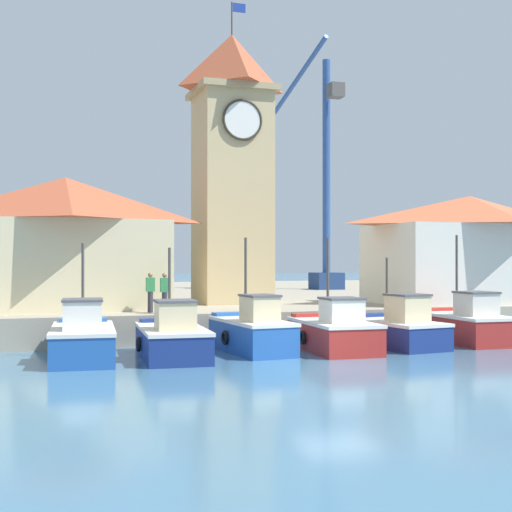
{
  "coord_description": "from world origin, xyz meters",
  "views": [
    {
      "loc": [
        -9.45,
        -20.32,
        3.34
      ],
      "look_at": [
        0.22,
        8.82,
        3.5
      ],
      "focal_mm": 50.0,
      "sensor_mm": 36.0,
      "label": 1
    }
  ],
  "objects": [
    {
      "name": "ground_plane",
      "position": [
        0.0,
        0.0,
        0.0
      ],
      "size": [
        300.0,
        300.0,
        0.0
      ],
      "primitive_type": "plane",
      "color": "teal"
    },
    {
      "name": "quay_wharf",
      "position": [
        0.0,
        26.82,
        0.61
      ],
      "size": [
        120.0,
        40.0,
        1.21
      ],
      "primitive_type": "cube",
      "color": "#9E937F",
      "rests_on": "ground"
    },
    {
      "name": "fishing_boat_far_left",
      "position": [
        -7.47,
        3.92,
        0.71
      ],
      "size": [
        2.48,
        5.04,
        3.9
      ],
      "color": "#2356A8",
      "rests_on": "ground"
    },
    {
      "name": "fishing_boat_left_outer",
      "position": [
        -4.54,
        3.53,
        0.68
      ],
      "size": [
        2.42,
        4.98,
        3.76
      ],
      "color": "navy",
      "rests_on": "ground"
    },
    {
      "name": "fishing_boat_left_inner",
      "position": [
        -1.49,
        4.14,
        0.74
      ],
      "size": [
        2.14,
        4.63,
        4.16
      ],
      "color": "#2356A8",
      "rests_on": "ground"
    },
    {
      "name": "fishing_boat_mid_left",
      "position": [
        1.45,
        3.48,
        0.7
      ],
      "size": [
        2.35,
        4.61,
        4.16
      ],
      "color": "#AD2823",
      "rests_on": "ground"
    },
    {
      "name": "fishing_boat_center",
      "position": [
        4.24,
        3.85,
        0.68
      ],
      "size": [
        2.59,
        4.59,
        3.42
      ],
      "color": "navy",
      "rests_on": "ground"
    },
    {
      "name": "fishing_boat_mid_right",
      "position": [
        7.6,
        4.24,
        0.73
      ],
      "size": [
        2.27,
        4.69,
        4.35
      ],
      "color": "#AD2823",
      "rests_on": "ground"
    },
    {
      "name": "clock_tower",
      "position": [
        0.44,
        13.26,
        8.19
      ],
      "size": [
        3.83,
        3.83,
        14.84
      ],
      "color": "tan",
      "rests_on": "quay_wharf"
    },
    {
      "name": "warehouse_left",
      "position": [
        -7.56,
        11.9,
        4.15
      ],
      "size": [
        8.8,
        6.52,
        5.74
      ],
      "color": "beige",
      "rests_on": "quay_wharf"
    },
    {
      "name": "warehouse_right",
      "position": [
        11.77,
        9.88,
        3.92
      ],
      "size": [
        9.82,
        5.86,
        5.29
      ],
      "color": "silver",
      "rests_on": "quay_wharf"
    },
    {
      "name": "port_crane_near",
      "position": [
        11.48,
        27.03,
        7.89
      ],
      "size": [
        2.28,
        9.8,
        18.43
      ],
      "color": "navy",
      "rests_on": "quay_wharf"
    },
    {
      "name": "dock_worker_near_tower",
      "position": [
        -4.04,
        7.42,
        2.06
      ],
      "size": [
        0.34,
        0.22,
        1.62
      ],
      "color": "#33333D",
      "rests_on": "quay_wharf"
    },
    {
      "name": "dock_worker_along_quay",
      "position": [
        -4.47,
        8.19,
        2.06
      ],
      "size": [
        0.34,
        0.22,
        1.62
      ],
      "color": "#33333D",
      "rests_on": "quay_wharf"
    }
  ]
}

